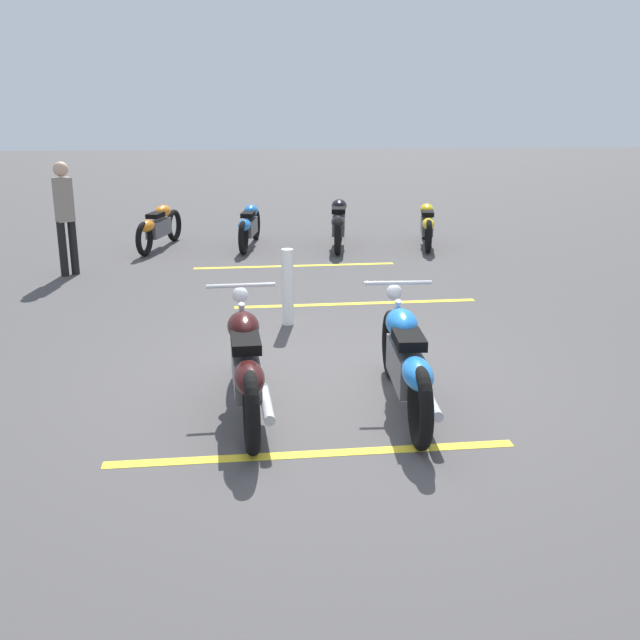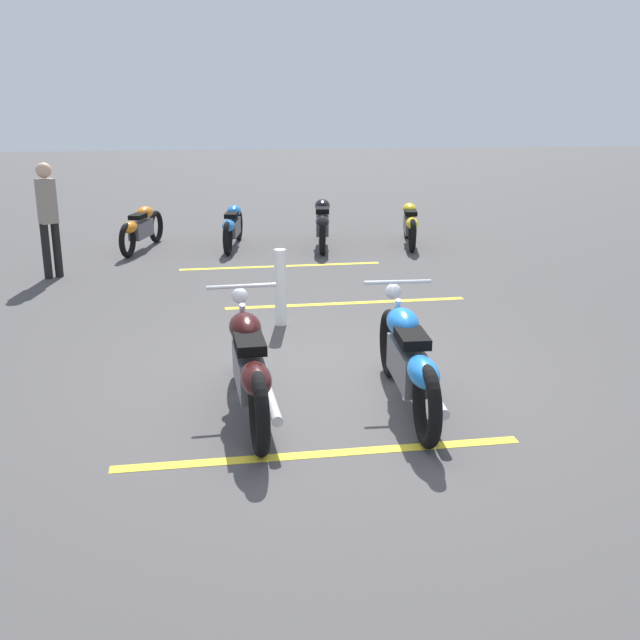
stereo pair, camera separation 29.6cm
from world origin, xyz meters
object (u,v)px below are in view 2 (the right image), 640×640
motorcycle_row_right (141,228)px  bollard_post (280,288)px  motorcycle_row_center (233,226)px  bystander_near_row (48,214)px  motorcycle_row_left (322,222)px  motorcycle_dark_foreground (249,366)px  motorcycle_row_far_left (410,223)px  motorcycle_bright_foreground (409,360)px

motorcycle_row_right → bollard_post: (-4.73, -2.09, 0.06)m
motorcycle_row_center → bystander_near_row: bystander_near_row is taller
motorcycle_row_left → bollard_post: 4.75m
motorcycle_dark_foreground → motorcycle_row_far_left: (7.25, -3.14, -0.07)m
bystander_near_row → bollard_post: 4.29m
motorcycle_row_center → motorcycle_row_right: bearing=99.0°
motorcycle_row_right → bystander_near_row: bystander_near_row is taller
bollard_post → motorcycle_row_left: bearing=-13.3°
motorcycle_bright_foreground → bystander_near_row: size_ratio=1.31×
motorcycle_dark_foreground → bollard_post: motorcycle_dark_foreground is taller
bystander_near_row → motorcycle_row_left: bearing=77.6°
motorcycle_bright_foreground → bollard_post: bearing=20.4°
motorcycle_dark_foreground → motorcycle_row_right: size_ratio=1.17×
motorcycle_row_center → bollard_post: (-4.73, -0.49, 0.06)m
motorcycle_row_left → bollard_post: bearing=173.9°
motorcycle_bright_foreground → motorcycle_dark_foreground: size_ratio=1.00×
motorcycle_dark_foreground → bollard_post: size_ratio=2.43×
motorcycle_row_right → motorcycle_dark_foreground: bearing=-152.2°
motorcycle_row_left → motorcycle_row_right: bearing=95.3°
motorcycle_row_right → bystander_near_row: bearing=165.1°
motorcycle_bright_foreground → motorcycle_row_right: size_ratio=1.17×
bollard_post → motorcycle_row_center: bearing=6.0°
motorcycle_dark_foreground → motorcycle_row_center: size_ratio=1.16×
motorcycle_bright_foreground → motorcycle_dark_foreground: bearing=90.7°
motorcycle_row_far_left → bollard_post: 5.31m
motorcycle_row_left → bystander_near_row: size_ratio=1.27×
motorcycle_bright_foreground → motorcycle_row_left: motorcycle_bright_foreground is taller
motorcycle_row_center → bollard_post: bollard_post is taller
motorcycle_dark_foreground → motorcycle_row_left: motorcycle_dark_foreground is taller
motorcycle_bright_foreground → motorcycle_row_center: motorcycle_bright_foreground is taller
motorcycle_row_left → motorcycle_row_center: motorcycle_row_left is taller
motorcycle_dark_foreground → motorcycle_row_left: 7.45m
motorcycle_row_far_left → motorcycle_row_left: motorcycle_row_left is taller
motorcycle_row_left → motorcycle_row_right: size_ratio=1.14×
motorcycle_row_far_left → bystander_near_row: bystander_near_row is taller
motorcycle_dark_foreground → motorcycle_row_right: (7.39, 1.62, -0.06)m
motorcycle_row_right → motorcycle_row_far_left: bearing=-76.2°
motorcycle_dark_foreground → motorcycle_row_right: 7.56m
motorcycle_row_left → motorcycle_bright_foreground: bearing=-174.2°
motorcycle_row_center → bystander_near_row: (-1.91, 2.70, 0.55)m
motorcycle_row_left → motorcycle_row_center: bearing=93.4°
motorcycle_bright_foreground → motorcycle_row_far_left: motorcycle_bright_foreground is taller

